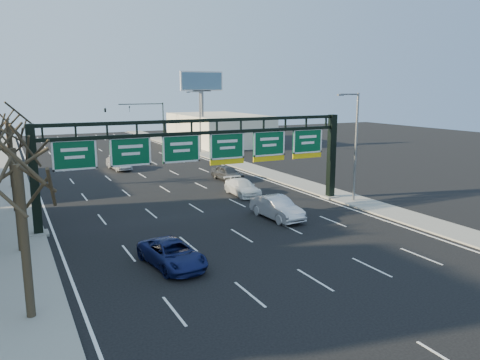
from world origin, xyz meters
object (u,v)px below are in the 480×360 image
sign_gantry (207,153)px  car_silver_sedan (277,208)px  car_blue_suv (172,254)px  car_white_wagon (242,187)px

sign_gantry → car_silver_sedan: size_ratio=4.99×
car_blue_suv → car_white_wagon: 17.48m
sign_gantry → car_blue_suv: size_ratio=5.01×
car_white_wagon → car_silver_sedan: bearing=-97.7°
car_silver_sedan → car_white_wagon: car_silver_sedan is taller
car_silver_sedan → car_white_wagon: (1.31, 8.05, -0.12)m
sign_gantry → car_white_wagon: bearing=40.2°
sign_gantry → car_white_wagon: size_ratio=5.13×
sign_gantry → car_silver_sedan: 6.57m
car_blue_suv → car_white_wagon: bearing=42.6°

